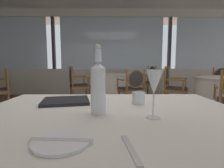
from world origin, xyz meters
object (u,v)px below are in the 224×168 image
Objects in this scene: dining_chair_2_1 at (148,79)px; dining_chair_0_1 at (222,83)px; dining_chair_0_2 at (172,84)px; dining_chair_2_3 at (76,82)px; side_plate at (61,141)px; dining_chair_2_0 at (133,86)px; water_bottle at (98,86)px; water_tumbler at (138,98)px; dining_chair_2_2 at (103,78)px; menu_book at (66,101)px; wine_glass at (154,83)px; dining_chair_1_2 at (1,86)px.

dining_chair_0_1 is at bearing 132.72° from dining_chair_2_1.
dining_chair_0_2 is 2.26m from dining_chair_2_3.
dining_chair_0_1 is 3.57m from dining_chair_2_3.
dining_chair_2_3 reaches higher than side_plate.
dining_chair_2_0 is (0.64, 3.12, -0.23)m from side_plate.
water_bottle is 4.29× the size of water_tumbler.
water_bottle is 3.52m from dining_chair_2_3.
water_bottle is at bearing -96.90° from dining_chair_2_3.
water_tumbler is 4.02m from dining_chair_2_1.
dining_chair_2_3 is (-0.62, -1.33, 0.00)m from dining_chair_2_2.
menu_book is at bearing -93.56° from dining_chair_0_2.
dining_chair_0_1 is at bearing 49.67° from water_bottle.
wine_glass is 4.31m from dining_chair_2_1.
dining_chair_1_2 is at bearing 130.87° from wine_glass.
water_tumbler is 0.08× the size of dining_chair_2_1.
wine_glass is 0.31m from water_tumbler.
side_plate is at bearing 148.63° from dining_chair_2_0.
wine_glass is at bearing -85.67° from water_tumbler.
dining_chair_0_2 reaches higher than dining_chair_2_1.
water_tumbler is at bearing -14.85° from dining_chair_2_2.
side_plate is at bearing -86.73° from dining_chair_0_2.
dining_chair_0_1 reaches higher than menu_book.
water_bottle is at bearing 163.80° from wine_glass.
dining_chair_1_2 is 2.83m from dining_chair_2_0.
dining_chair_2_1 is (-0.24, 1.25, -0.00)m from dining_chair_0_2.
water_bottle is 4.32m from dining_chair_0_1.
dining_chair_2_3 is at bearing 102.95° from water_bottle.
dining_chair_2_2 reaches higher than dining_chair_0_2.
dining_chair_1_2 is (-5.08, -0.41, -0.00)m from dining_chair_0_1.
wine_glass is 3.66m from dining_chair_2_3.
dining_chair_2_2 is (-0.40, 4.53, -0.24)m from water_tumbler.
dining_chair_2_0 is 1.46m from dining_chair_2_1.
dining_chair_1_2 is at bearing 124.51° from side_plate.
dining_chair_0_1 is at bearing -97.72° from dining_chair_2_0.
dining_chair_1_2 is at bearing 133.54° from water_tumbler.
menu_book is at bearing -99.86° from dining_chair_2_3.
dining_chair_2_2 is (-0.16, 4.74, -0.34)m from water_bottle.
side_plate is at bearing -10.19° from dining_chair_0_1.
dining_chair_0_2 is at bearing 46.56° from menu_book.
dining_chair_2_0 is 1.46m from dining_chair_2_3.
wine_glass reaches higher than dining_chair_2_2.
dining_chair_1_2 is (-3.70, -0.00, -0.03)m from dining_chair_0_2.
dining_chair_2_2 is 1.00× the size of dining_chair_2_3.
dining_chair_1_2 reaches higher than dining_chair_2_0.
dining_chair_2_3 reaches higher than dining_chair_2_0.
dining_chair_0_2 is at bearing -104.95° from dining_chair_2_0.
dining_chair_0_1 reaches higher than dining_chair_2_0.
wine_glass is at bearing 57.90° from dining_chair_2_1.
dining_chair_2_1 is at bearing 0.00° from dining_chair_2_3.
water_bottle is 4.76m from dining_chair_2_2.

